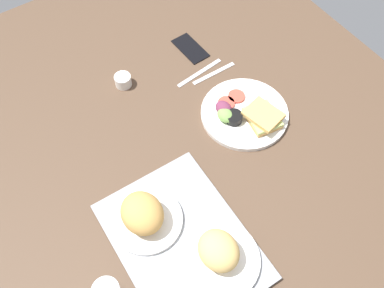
{
  "coord_description": "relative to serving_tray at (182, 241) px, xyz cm",
  "views": [
    {
      "loc": [
        -55.28,
        41.45,
        113.77
      ],
      "look_at": [
        2.0,
        3.0,
        4.0
      ],
      "focal_mm": 40.25,
      "sensor_mm": 36.0,
      "label": 1
    }
  ],
  "objects": [
    {
      "name": "fork",
      "position": [
        44.66,
        -42.44,
        -0.55
      ],
      "size": [
        1.58,
        17.01,
        0.5
      ],
      "primitive_type": "cube",
      "rotation": [
        0.0,
        0.0,
        1.56
      ],
      "color": "#B7B7BC",
      "rests_on": "ground_plane"
    },
    {
      "name": "bread_plate_far",
      "position": [
        10.22,
        5.48,
        5.04
      ],
      "size": [
        19.95,
        19.95,
        10.19
      ],
      "color": "white",
      "rests_on": "serving_tray"
    },
    {
      "name": "bread_plate_near",
      "position": [
        -9.48,
        -5.19,
        4.28
      ],
      "size": [
        21.87,
        21.87,
        9.43
      ],
      "color": "white",
      "rests_on": "serving_tray"
    },
    {
      "name": "knife",
      "position": [
        47.66,
        -38.44,
        -0.55
      ],
      "size": [
        3.37,
        19.04,
        0.5
      ],
      "primitive_type": "cube",
      "rotation": [
        0.0,
        0.0,
        1.68
      ],
      "color": "#B7B7BC",
      "rests_on": "ground_plane"
    },
    {
      "name": "plate_with_salad",
      "position": [
        24.0,
        -40.02,
        0.91
      ],
      "size": [
        28.37,
        28.37,
        5.4
      ],
      "color": "white",
      "rests_on": "ground_plane"
    },
    {
      "name": "cell_phone",
      "position": [
        59.1,
        -42.26,
        -0.4
      ],
      "size": [
        14.72,
        7.86,
        0.8
      ],
      "primitive_type": "cube",
      "rotation": [
        0.0,
        0.0,
        0.05
      ],
      "color": "black",
      "rests_on": "ground_plane"
    },
    {
      "name": "serving_tray",
      "position": [
        0.0,
        0.0,
        0.0
      ],
      "size": [
        45.71,
        33.97,
        1.6
      ],
      "primitive_type": "cube",
      "rotation": [
        0.0,
        0.0,
        -0.02
      ],
      "color": "gray",
      "rests_on": "ground_plane"
    },
    {
      "name": "espresso_cup",
      "position": [
        57.91,
        -14.04,
        1.2
      ],
      "size": [
        5.6,
        5.6,
        4.0
      ],
      "primitive_type": "cylinder",
      "color": "silver",
      "rests_on": "ground_plane"
    },
    {
      "name": "ground_plane",
      "position": [
        20.73,
        -21.59,
        -2.3
      ],
      "size": [
        190.0,
        150.0,
        3.0
      ],
      "primitive_type": "cube",
      "color": "#4C3828"
    }
  ]
}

